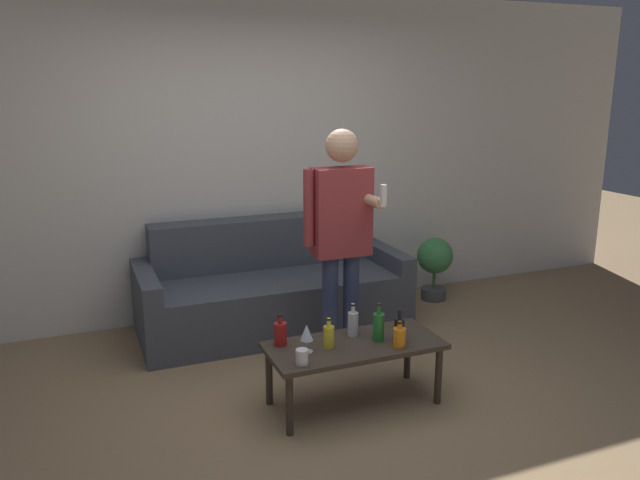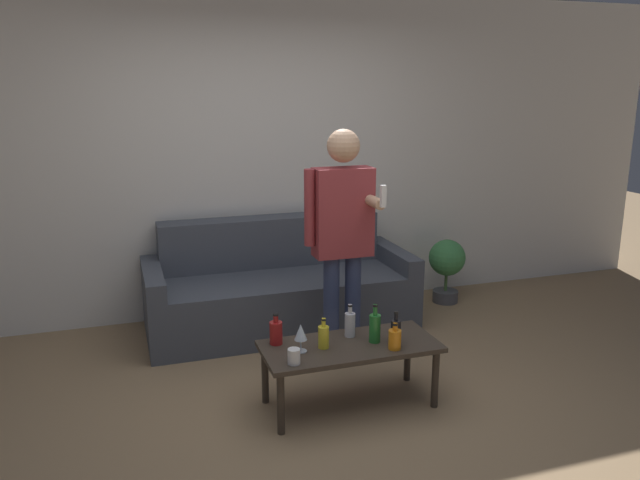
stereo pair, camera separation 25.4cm
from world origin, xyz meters
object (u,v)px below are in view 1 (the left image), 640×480
(couch, at_px, (272,290))
(coffee_table, at_px, (354,350))
(bottle_orange, at_px, (399,337))
(person_standing_front, at_px, (341,229))

(couch, relative_size, coffee_table, 1.98)
(bottle_orange, xyz_separation_m, person_standing_front, (-0.08, 0.71, 0.52))
(couch, bearing_deg, coffee_table, -86.95)
(couch, bearing_deg, person_standing_front, -75.20)
(bottle_orange, bearing_deg, couch, 100.92)
(person_standing_front, bearing_deg, coffee_table, -105.14)
(coffee_table, relative_size, person_standing_front, 0.65)
(couch, xyz_separation_m, person_standing_front, (0.23, -0.86, 0.68))
(person_standing_front, bearing_deg, bottle_orange, -83.93)
(coffee_table, distance_m, person_standing_front, 0.86)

